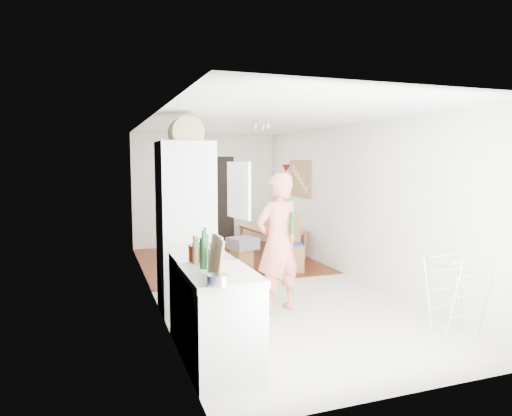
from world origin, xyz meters
TOP-DOWN VIEW (x-y plane):
  - room_shell at (0.00, 0.00)m, footprint 3.20×7.00m
  - floor at (0.00, 0.00)m, footprint 3.20×7.00m
  - wood_floor_overlay at (0.00, 1.85)m, footprint 3.20×3.30m
  - sage_wall_panel at (-1.59, -2.00)m, footprint 0.02×3.00m
  - tile_splashback at (-1.59, -2.55)m, footprint 0.02×1.90m
  - doorway_recess at (0.20, 3.48)m, footprint 0.90×0.04m
  - base_cabinet at (-1.30, -2.55)m, footprint 0.60×0.90m
  - worktop at (-1.30, -2.55)m, footprint 0.62×0.92m
  - range_cooker at (-1.30, -1.80)m, footprint 0.60×0.60m
  - cooker_top at (-1.30, -1.80)m, footprint 0.60×0.60m
  - fridge_housing at (-1.27, -0.78)m, footprint 0.66×0.66m
  - fridge_door at (-0.66, -1.08)m, footprint 0.14×0.56m
  - fridge_interior at (-0.96, -0.78)m, footprint 0.02×0.52m
  - pinboard at (1.58, 1.90)m, footprint 0.03×0.90m
  - pinboard_frame at (1.57, 1.90)m, footprint 0.00×0.94m
  - wall_sconce at (1.54, 2.55)m, footprint 0.18×0.18m
  - person at (-0.18, -1.20)m, footprint 0.86×0.68m
  - dining_table at (1.07, 2.12)m, footprint 0.88×1.41m
  - dining_chair at (0.83, 0.67)m, footprint 0.49×0.49m
  - stool at (0.01, 0.92)m, footprint 0.38×0.38m
  - grey_drape at (0.04, 0.92)m, footprint 0.54×0.54m
  - drying_rack at (1.36, -2.60)m, footprint 0.46×0.42m
  - bread_bin at (-1.27, -0.86)m, footprint 0.44×0.42m
  - red_casserole at (-1.35, -2.00)m, footprint 0.28×0.28m
  - steel_pan at (-1.44, -2.98)m, footprint 0.20×0.20m
  - held_bottle at (-0.04, -1.32)m, footprint 0.06×0.06m
  - bottle_a at (-1.41, -2.38)m, footprint 0.08×0.08m
  - bottle_b at (-1.36, -2.22)m, footprint 0.07×0.07m
  - bottle_c at (-1.34, -2.45)m, footprint 0.08×0.08m
  - pepper_mill_front at (-1.35, -2.21)m, footprint 0.07×0.07m
  - pepper_mill_back at (-1.44, -2.16)m, footprint 0.07×0.07m
  - chopping_boards at (-1.39, -2.75)m, footprint 0.11×0.27m

SIDE VIEW (x-z plane):
  - floor at x=0.00m, z-range -0.01..0.01m
  - wood_floor_overlay at x=0.00m, z-range 0.00..0.01m
  - stool at x=0.01m, z-range 0.00..0.40m
  - dining_table at x=1.07m, z-range 0.00..0.47m
  - base_cabinet at x=-1.30m, z-range 0.00..0.86m
  - drying_rack at x=1.36m, z-range 0.00..0.88m
  - range_cooker at x=-1.30m, z-range 0.00..0.88m
  - dining_chair at x=0.83m, z-range 0.00..0.96m
  - grey_drape at x=0.04m, z-range 0.40..0.59m
  - worktop at x=-1.30m, z-range 0.86..0.92m
  - cooker_top at x=-1.30m, z-range 0.88..0.92m
  - steel_pan at x=-1.44m, z-range 0.92..1.01m
  - red_casserole at x=-1.35m, z-range 0.92..1.07m
  - doorway_recess at x=0.20m, z-range 0.00..2.00m
  - bottle_c at x=-1.34m, z-range 0.92..1.12m
  - pepper_mill_front at x=-1.35m, z-range 0.92..1.13m
  - pepper_mill_back at x=-1.44m, z-range 0.92..1.14m
  - person at x=-0.18m, z-range 0.00..2.08m
  - bottle_a at x=-1.41m, z-range 0.92..1.21m
  - bottle_b at x=-1.36m, z-range 0.92..1.21m
  - fridge_housing at x=-1.27m, z-range 0.00..2.15m
  - chopping_boards at x=-1.39m, z-range 0.92..1.29m
  - held_bottle at x=-0.04m, z-range 1.00..1.28m
  - tile_splashback at x=-1.59m, z-range 0.90..1.40m
  - room_shell at x=0.00m, z-range 0.00..2.50m
  - fridge_door at x=-0.66m, z-range 1.20..1.90m
  - fridge_interior at x=-0.96m, z-range 1.22..1.88m
  - pinboard at x=1.58m, z-range 1.20..1.90m
  - pinboard_frame at x=1.57m, z-range 1.18..1.92m
  - wall_sconce at x=1.54m, z-range 1.67..1.83m
  - sage_wall_panel at x=-1.59m, z-range 1.20..2.50m
  - bread_bin at x=-1.27m, z-range 2.15..2.36m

